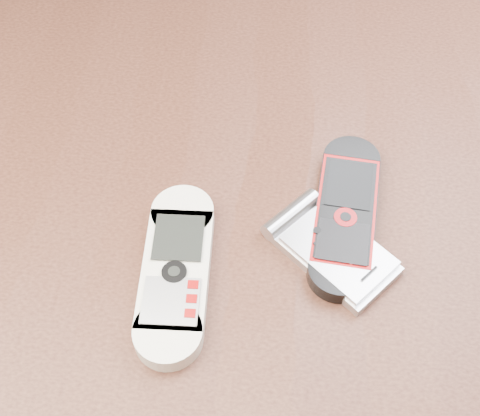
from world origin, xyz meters
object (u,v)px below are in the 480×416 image
at_px(nokia_white, 176,271).
at_px(nokia_black_red, 345,213).
at_px(motorola_razr, 335,251).
at_px(table, 235,277).

xyz_separation_m(nokia_white, nokia_black_red, (0.13, 0.07, -0.00)).
distance_m(nokia_black_red, motorola_razr, 0.04).
xyz_separation_m(nokia_black_red, motorola_razr, (-0.01, -0.04, 0.00)).
bearing_deg(table, nokia_white, -122.22).
relative_size(nokia_black_red, motorola_razr, 1.50).
relative_size(nokia_white, motorola_razr, 1.47).
bearing_deg(motorola_razr, nokia_black_red, 29.70).
xyz_separation_m(nokia_white, motorola_razr, (0.12, 0.03, -0.00)).
height_order(table, nokia_white, nokia_white).
distance_m(nokia_white, motorola_razr, 0.13).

